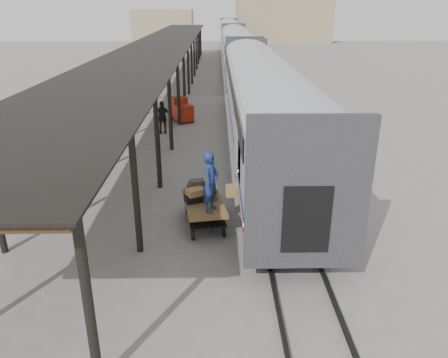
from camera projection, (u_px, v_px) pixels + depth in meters
name	position (u px, v px, depth m)	size (l,w,h in m)	color
ground	(189.00, 220.00, 15.17)	(160.00, 160.00, 0.00)	slate
train	(238.00, 49.00, 45.58)	(3.45, 76.01, 4.01)	silver
canopy	(163.00, 43.00, 35.91)	(4.90, 64.30, 4.15)	#422B19
rails	(238.00, 74.00, 46.75)	(1.54, 150.00, 0.12)	black
building_far	(282.00, 21.00, 86.28)	(18.00, 10.00, 8.00)	tan
building_left	(164.00, 25.00, 90.02)	(12.00, 8.00, 6.00)	tan
baggage_cart	(204.00, 207.00, 14.64)	(1.63, 2.57, 0.86)	brown
suitcase_stack	(199.00, 192.00, 14.77)	(1.17, 1.28, 0.59)	#3B3B3E
luggage_tug	(182.00, 111.00, 27.85)	(1.60, 1.92, 1.46)	maroon
porter	(211.00, 182.00, 13.60)	(0.71, 0.47, 1.96)	navy
pedestrian	(163.00, 117.00, 25.06)	(1.11, 0.46, 1.89)	black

